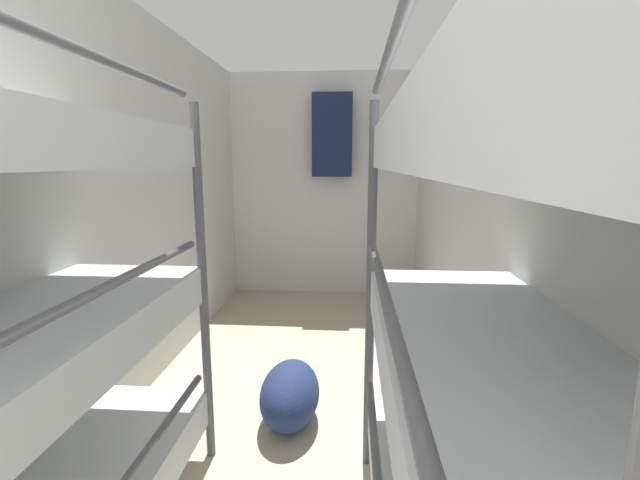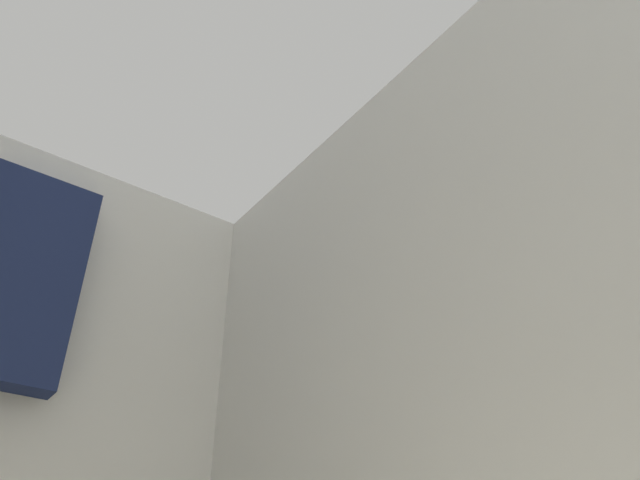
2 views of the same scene
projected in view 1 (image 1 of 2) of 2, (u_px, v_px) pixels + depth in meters
The scene contains 6 objects.
wall_left at pixel (94, 212), 2.34m from camera, with size 0.06×5.53×2.53m.
wall_right at pixel (504, 215), 2.19m from camera, with size 0.06×5.53×2.53m.
wall_back at pixel (324, 186), 4.95m from camera, with size 2.25×0.06×2.53m.
bunk_stack_right_near at pixel (520, 404), 1.05m from camera, with size 0.67×1.93×1.84m.
duffel_bag at pixel (290, 394), 2.54m from camera, with size 0.35×0.58×0.35m.
hanging_coat at pixel (332, 135), 4.69m from camera, with size 0.44×0.12×0.90m.
Camera 1 is at (0.31, 0.47, 1.53)m, focal length 24.00 mm.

